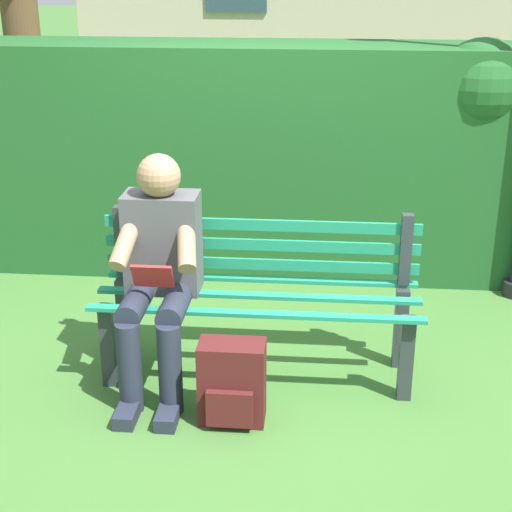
{
  "coord_description": "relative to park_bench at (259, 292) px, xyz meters",
  "views": [
    {
      "loc": [
        -0.32,
        3.63,
        2.12
      ],
      "look_at": [
        0.0,
        0.1,
        0.72
      ],
      "focal_mm": 54.28,
      "sensor_mm": 36.0,
      "label": 1
    }
  ],
  "objects": [
    {
      "name": "hedge_backdrop",
      "position": [
        0.16,
        -1.49,
        0.37
      ],
      "size": [
        4.97,
        0.73,
        1.63
      ],
      "color": "#1E5123",
      "rests_on": "ground"
    },
    {
      "name": "ground",
      "position": [
        0.0,
        0.08,
        -0.45
      ],
      "size": [
        60.0,
        60.0,
        0.0
      ],
      "primitive_type": "plane",
      "color": "#3D6B2D"
    },
    {
      "name": "park_bench",
      "position": [
        0.0,
        0.0,
        0.0
      ],
      "size": [
        1.68,
        0.49,
        0.86
      ],
      "color": "#2D3338",
      "rests_on": "ground"
    },
    {
      "name": "backpack",
      "position": [
        0.08,
        0.52,
        -0.25
      ],
      "size": [
        0.32,
        0.25,
        0.41
      ],
      "color": "#4C1919",
      "rests_on": "ground"
    },
    {
      "name": "person_seated",
      "position": [
        0.49,
        0.18,
        0.19
      ],
      "size": [
        0.44,
        0.73,
        1.2
      ],
      "color": "#4C4C51",
      "rests_on": "ground"
    }
  ]
}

